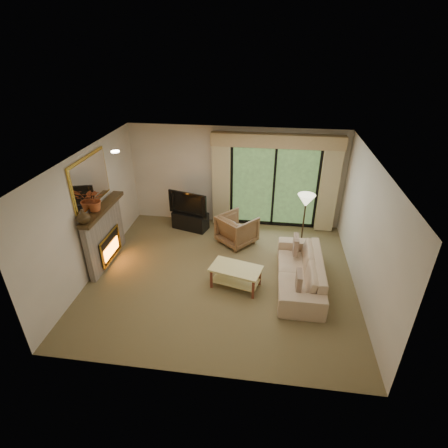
# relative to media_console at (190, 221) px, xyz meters

# --- Properties ---
(floor) EXTENTS (5.50, 5.50, 0.00)m
(floor) POSITION_rel_media_console_xyz_m (1.12, -1.95, -0.23)
(floor) COLOR brown
(floor) RESTS_ON ground
(ceiling) EXTENTS (5.50, 5.50, 0.00)m
(ceiling) POSITION_rel_media_console_xyz_m (1.12, -1.95, 2.37)
(ceiling) COLOR white
(ceiling) RESTS_ON ground
(wall_back) EXTENTS (5.00, 0.00, 5.00)m
(wall_back) POSITION_rel_media_console_xyz_m (1.12, 0.55, 1.07)
(wall_back) COLOR beige
(wall_back) RESTS_ON ground
(wall_front) EXTENTS (5.00, 0.00, 5.00)m
(wall_front) POSITION_rel_media_console_xyz_m (1.12, -4.45, 1.07)
(wall_front) COLOR beige
(wall_front) RESTS_ON ground
(wall_left) EXTENTS (0.00, 5.00, 5.00)m
(wall_left) POSITION_rel_media_console_xyz_m (-1.63, -1.95, 1.07)
(wall_left) COLOR beige
(wall_left) RESTS_ON ground
(wall_right) EXTENTS (0.00, 5.00, 5.00)m
(wall_right) POSITION_rel_media_console_xyz_m (3.87, -1.95, 1.07)
(wall_right) COLOR beige
(wall_right) RESTS_ON ground
(fireplace) EXTENTS (0.24, 1.70, 1.37)m
(fireplace) POSITION_rel_media_console_xyz_m (-1.51, -1.75, 0.46)
(fireplace) COLOR gray
(fireplace) RESTS_ON floor
(mirror) EXTENTS (0.07, 1.45, 1.02)m
(mirror) POSITION_rel_media_console_xyz_m (-1.59, -1.75, 1.72)
(mirror) COLOR gold
(mirror) RESTS_ON wall_left
(sliding_door) EXTENTS (2.26, 0.10, 2.16)m
(sliding_door) POSITION_rel_media_console_xyz_m (2.12, 0.50, 0.87)
(sliding_door) COLOR black
(sliding_door) RESTS_ON floor
(curtain_left) EXTENTS (0.45, 0.18, 2.35)m
(curtain_left) POSITION_rel_media_console_xyz_m (0.77, 0.39, 0.97)
(curtain_left) COLOR tan
(curtain_left) RESTS_ON floor
(curtain_right) EXTENTS (0.45, 0.18, 2.35)m
(curtain_right) POSITION_rel_media_console_xyz_m (3.47, 0.39, 0.97)
(curtain_right) COLOR tan
(curtain_right) RESTS_ON floor
(cornice) EXTENTS (3.20, 0.24, 0.32)m
(cornice) POSITION_rel_media_console_xyz_m (2.12, 0.41, 2.09)
(cornice) COLOR tan
(cornice) RESTS_ON wall_back
(media_console) EXTENTS (0.99, 0.65, 0.46)m
(media_console) POSITION_rel_media_console_xyz_m (0.00, 0.00, 0.00)
(media_console) COLOR black
(media_console) RESTS_ON floor
(tv) EXTENTS (1.06, 0.43, 0.61)m
(tv) POSITION_rel_media_console_xyz_m (0.00, 0.00, 0.53)
(tv) COLOR black
(tv) RESTS_ON media_console
(armchair) EXTENTS (1.12, 1.13, 0.74)m
(armchair) POSITION_rel_media_console_xyz_m (1.29, -0.55, 0.14)
(armchair) COLOR brown
(armchair) RESTS_ON floor
(sofa) EXTENTS (0.87, 2.22, 0.65)m
(sofa) POSITION_rel_media_console_xyz_m (2.73, -2.00, 0.10)
(sofa) COLOR tan
(sofa) RESTS_ON floor
(pillow_near) EXTENTS (0.10, 0.37, 0.37)m
(pillow_near) POSITION_rel_media_console_xyz_m (2.65, -2.64, 0.31)
(pillow_near) COLOR brown
(pillow_near) RESTS_ON sofa
(pillow_far) EXTENTS (0.10, 0.39, 0.39)m
(pillow_far) POSITION_rel_media_console_xyz_m (2.65, -1.36, 0.32)
(pillow_far) COLOR brown
(pillow_far) RESTS_ON sofa
(coffee_table) EXTENTS (1.11, 0.78, 0.45)m
(coffee_table) POSITION_rel_media_console_xyz_m (1.45, -2.25, -0.00)
(coffee_table) COLOR #E9D483
(coffee_table) RESTS_ON floor
(floor_lamp) EXTENTS (0.50, 0.50, 1.46)m
(floor_lamp) POSITION_rel_media_console_xyz_m (2.83, -0.74, 0.50)
(floor_lamp) COLOR beige
(floor_lamp) RESTS_ON floor
(vase) EXTENTS (0.34, 0.34, 0.28)m
(vase) POSITION_rel_media_console_xyz_m (-1.49, -2.45, 1.28)
(vase) COLOR #362613
(vase) RESTS_ON fireplace
(branches) EXTENTS (0.48, 0.43, 0.49)m
(branches) POSITION_rel_media_console_xyz_m (-1.49, -1.92, 1.39)
(branches) COLOR #A94C24
(branches) RESTS_ON fireplace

